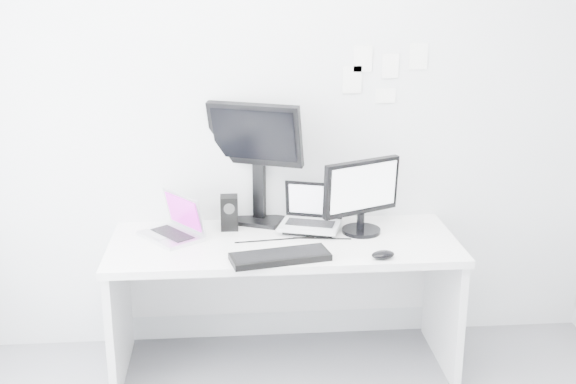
# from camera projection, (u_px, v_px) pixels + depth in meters

# --- Properties ---
(back_wall) EXTENTS (3.60, 0.00, 3.60)m
(back_wall) POSITION_uv_depth(u_px,v_px,m) (279.00, 110.00, 3.90)
(back_wall) COLOR silver
(back_wall) RESTS_ON ground
(desk) EXTENTS (1.80, 0.70, 0.73)m
(desk) POSITION_uv_depth(u_px,v_px,m) (284.00, 305.00, 3.86)
(desk) COLOR white
(desk) RESTS_ON ground
(macbook) EXTENTS (0.38, 0.40, 0.24)m
(macbook) POSITION_uv_depth(u_px,v_px,m) (169.00, 216.00, 3.75)
(macbook) COLOR silver
(macbook) RESTS_ON desk
(speaker) EXTENTS (0.12, 0.12, 0.19)m
(speaker) POSITION_uv_depth(u_px,v_px,m) (229.00, 213.00, 3.89)
(speaker) COLOR black
(speaker) RESTS_ON desk
(dell_laptop) EXTENTS (0.37, 0.33, 0.26)m
(dell_laptop) POSITION_uv_depth(u_px,v_px,m) (310.00, 209.00, 3.84)
(dell_laptop) COLOR silver
(dell_laptop) RESTS_ON desk
(rear_monitor) EXTENTS (0.54, 0.37, 0.70)m
(rear_monitor) POSITION_uv_depth(u_px,v_px,m) (257.00, 162.00, 3.91)
(rear_monitor) COLOR black
(rear_monitor) RESTS_ON desk
(samsung_monitor) EXTENTS (0.50, 0.38, 0.41)m
(samsung_monitor) POSITION_uv_depth(u_px,v_px,m) (362.00, 196.00, 3.80)
(samsung_monitor) COLOR black
(samsung_monitor) RESTS_ON desk
(keyboard) EXTENTS (0.50, 0.26, 0.03)m
(keyboard) POSITION_uv_depth(u_px,v_px,m) (280.00, 257.00, 3.50)
(keyboard) COLOR black
(keyboard) RESTS_ON desk
(mouse) EXTENTS (0.13, 0.10, 0.04)m
(mouse) POSITION_uv_depth(u_px,v_px,m) (383.00, 255.00, 3.51)
(mouse) COLOR black
(mouse) RESTS_ON desk
(wall_note_0) EXTENTS (0.10, 0.00, 0.14)m
(wall_note_0) POSITION_uv_depth(u_px,v_px,m) (363.00, 59.00, 3.85)
(wall_note_0) COLOR white
(wall_note_0) RESTS_ON back_wall
(wall_note_1) EXTENTS (0.09, 0.00, 0.13)m
(wall_note_1) POSITION_uv_depth(u_px,v_px,m) (390.00, 66.00, 3.87)
(wall_note_1) COLOR white
(wall_note_1) RESTS_ON back_wall
(wall_note_2) EXTENTS (0.10, 0.00, 0.14)m
(wall_note_2) POSITION_uv_depth(u_px,v_px,m) (418.00, 56.00, 3.87)
(wall_note_2) COLOR white
(wall_note_2) RESTS_ON back_wall
(wall_note_3) EXTENTS (0.11, 0.00, 0.08)m
(wall_note_3) POSITION_uv_depth(u_px,v_px,m) (385.00, 96.00, 3.91)
(wall_note_3) COLOR white
(wall_note_3) RESTS_ON back_wall
(wall_note_4) EXTENTS (0.10, 0.00, 0.15)m
(wall_note_4) POSITION_uv_depth(u_px,v_px,m) (352.00, 80.00, 3.87)
(wall_note_4) COLOR white
(wall_note_4) RESTS_ON back_wall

